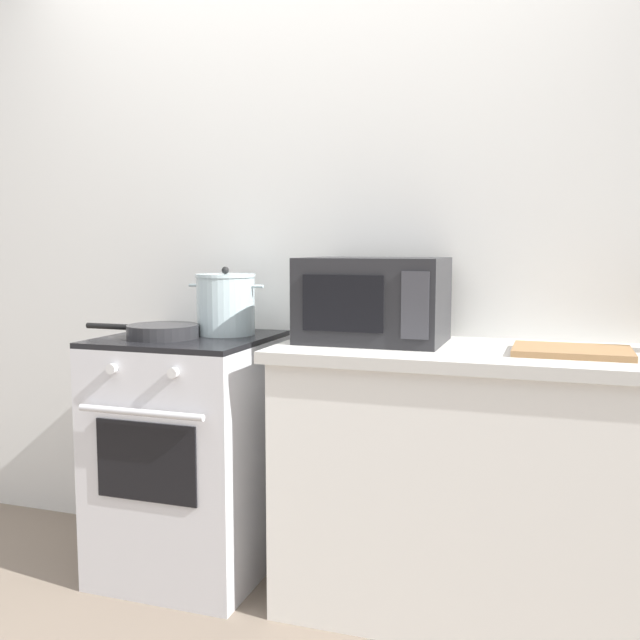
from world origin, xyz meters
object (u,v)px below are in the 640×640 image
Objects in this scene: stock_pot at (226,304)px; microwave at (373,300)px; stove at (190,454)px; cutting_board at (572,351)px; frying_pan at (161,331)px.

microwave reaches higher than stock_pot.
stock_pot reaches higher than stove.
stove is 1.84× the size of microwave.
cutting_board reaches higher than stove.
stove is at bearing -139.94° from stock_pot.
stove is 1.98× the size of frying_pan.
frying_pan is (-0.07, -0.07, 0.48)m from stove.
stove is 2.94× the size of stock_pot.
stock_pot is at bearing 40.06° from stove.
frying_pan is at bearing -168.77° from microwave.
stock_pot reaches higher than frying_pan.
frying_pan reaches higher than stove.
microwave is at bearing -1.73° from stock_pot.
stove is 0.50m from frying_pan.
stock_pot is at bearing 178.27° from microwave.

